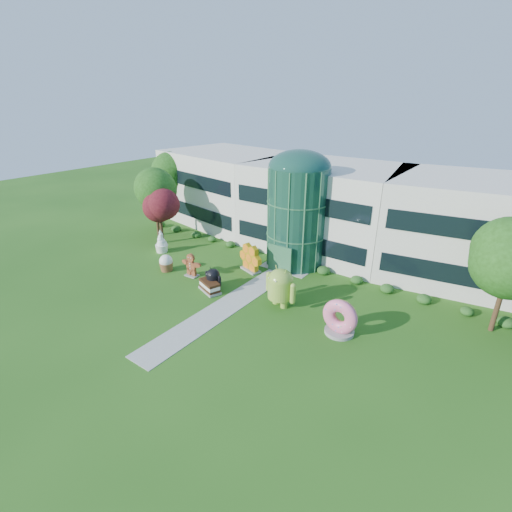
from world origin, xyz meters
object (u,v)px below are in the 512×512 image
Objects in this scene: android_green at (280,285)px; donut at (341,316)px; gingerbread at (191,265)px; android_black at (213,277)px.

android_green reaches higher than donut.
android_green is 1.51× the size of gingerbread.
android_green reaches higher than gingerbread.
android_green is 1.36× the size of donut.
android_black is (-6.43, -1.07, -0.80)m from android_green.
donut reaches higher than android_black.
donut reaches higher than gingerbread.
android_green is 1.72× the size of android_black.
gingerbread is at bearing 172.67° from android_black.
donut is at bearing -4.00° from gingerbread.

